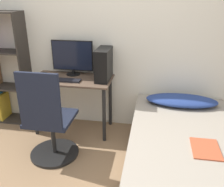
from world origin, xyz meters
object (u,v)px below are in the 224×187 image
object	(u,v)px
monitor	(72,57)
pc_tower	(104,64)
bed	(184,159)
office_chair	(49,126)
keyboard	(64,80)

from	to	relation	value
monitor	pc_tower	distance (m)	0.45
bed	office_chair	bearing A→B (deg)	176.57
office_chair	keyboard	distance (m)	0.64
monitor	keyboard	world-z (taller)	monitor
monitor	keyboard	xyz separation A→B (m)	(-0.03, -0.26, -0.23)
office_chair	keyboard	bearing A→B (deg)	90.59
bed	keyboard	world-z (taller)	keyboard
bed	keyboard	xyz separation A→B (m)	(-1.43, 0.64, 0.51)
bed	monitor	size ratio (longest dim) A/B	3.68
office_chair	bed	world-z (taller)	office_chair
office_chair	monitor	bearing A→B (deg)	88.10
office_chair	bed	bearing A→B (deg)	-3.43
keyboard	bed	bearing A→B (deg)	-23.98
keyboard	pc_tower	bearing A→B (deg)	17.81
office_chair	bed	size ratio (longest dim) A/B	0.53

